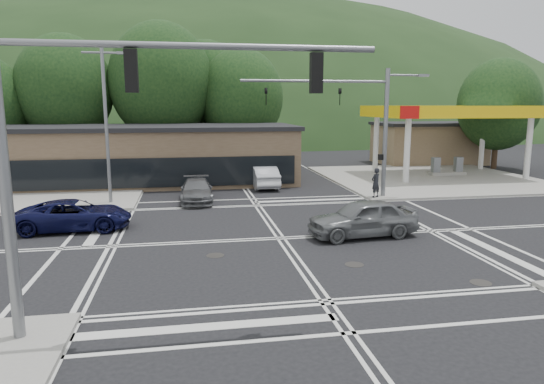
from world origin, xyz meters
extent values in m
plane|color=black|center=(0.00, 0.00, 0.00)|extent=(120.00, 120.00, 0.00)
cube|color=gray|center=(15.00, 15.00, 0.07)|extent=(16.00, 16.00, 0.15)
cube|color=gray|center=(-15.00, 15.00, 0.07)|extent=(16.00, 16.00, 0.15)
cylinder|color=silver|center=(12.00, 13.00, 2.50)|extent=(0.44, 0.44, 5.00)
cylinder|color=silver|center=(12.00, 19.00, 2.50)|extent=(0.44, 0.44, 5.00)
cylinder|color=silver|center=(22.00, 13.00, 2.50)|extent=(0.44, 0.44, 5.00)
cylinder|color=silver|center=(22.00, 19.00, 2.50)|extent=(0.44, 0.44, 5.00)
cube|color=silver|center=(17.00, 16.00, 5.30)|extent=(12.00, 8.00, 0.60)
cube|color=yellow|center=(17.00, 12.00, 5.30)|extent=(12.20, 0.25, 0.90)
cube|color=yellow|center=(17.00, 20.00, 5.30)|extent=(12.20, 0.25, 0.90)
cube|color=yellow|center=(11.00, 16.00, 5.30)|extent=(0.25, 8.20, 0.90)
cube|color=yellow|center=(23.00, 16.00, 5.30)|extent=(0.25, 8.20, 0.90)
cube|color=red|center=(11.50, 11.85, 5.30)|extent=(1.40, 0.12, 0.90)
cube|color=gray|center=(17.00, 16.00, 0.25)|extent=(3.00, 1.00, 0.30)
cube|color=slate|center=(16.00, 16.00, 0.95)|extent=(0.60, 0.50, 1.30)
cube|color=slate|center=(18.00, 16.00, 0.95)|extent=(0.60, 0.50, 1.30)
cube|color=#846B4F|center=(20.00, 25.00, 1.90)|extent=(10.00, 6.00, 3.80)
cube|color=brown|center=(-8.00, 17.00, 2.00)|extent=(24.00, 8.00, 4.00)
ellipsoid|color=#1F3718|center=(0.00, 90.00, 0.00)|extent=(252.00, 126.00, 140.00)
cylinder|color=#382619|center=(-14.00, 24.00, 2.42)|extent=(0.50, 0.50, 4.84)
ellipsoid|color=black|center=(-14.00, 24.00, 7.15)|extent=(8.00, 8.00, 9.20)
cylinder|color=#382619|center=(-6.00, 24.00, 2.64)|extent=(0.50, 0.50, 5.28)
ellipsoid|color=black|center=(-6.00, 24.00, 7.80)|extent=(9.00, 9.00, 10.35)
cylinder|color=#382619|center=(1.00, 24.00, 2.20)|extent=(0.50, 0.50, 4.40)
ellipsoid|color=black|center=(1.00, 24.00, 6.50)|extent=(7.60, 7.60, 8.74)
cylinder|color=#382619|center=(-2.00, 28.00, 2.42)|extent=(0.50, 0.50, 4.84)
ellipsoid|color=black|center=(-2.00, 28.00, 7.15)|extent=(8.40, 8.40, 9.66)
cylinder|color=#382619|center=(24.00, 20.00, 1.98)|extent=(0.50, 0.50, 3.96)
ellipsoid|color=black|center=(24.00, 20.00, 5.85)|extent=(7.20, 7.20, 8.28)
cylinder|color=slate|center=(-8.50, 9.00, 4.50)|extent=(0.20, 0.20, 9.00)
cylinder|color=slate|center=(-8.50, 9.00, 8.70)|extent=(2.20, 0.12, 0.12)
cube|color=slate|center=(-7.40, 9.00, 8.70)|extent=(0.60, 0.25, 0.15)
cylinder|color=slate|center=(8.20, 8.20, 4.00)|extent=(0.28, 0.28, 8.00)
cylinder|color=slate|center=(3.70, 8.20, 7.20)|extent=(9.00, 0.16, 0.16)
imported|color=black|center=(5.20, 8.20, 6.30)|extent=(0.16, 0.20, 1.00)
imported|color=black|center=(0.70, 8.20, 6.30)|extent=(0.16, 0.20, 1.00)
cylinder|color=slate|center=(9.40, 8.20, 7.60)|extent=(2.40, 0.12, 0.12)
cube|color=slate|center=(10.50, 8.20, 7.60)|extent=(0.70, 0.30, 0.15)
cube|color=black|center=(7.95, 8.20, 2.60)|extent=(0.25, 0.30, 0.35)
cylinder|color=slate|center=(-8.20, -8.20, 4.00)|extent=(0.28, 0.28, 8.00)
cylinder|color=slate|center=(-3.70, -8.20, 7.20)|extent=(9.00, 0.16, 0.16)
cube|color=black|center=(-5.20, -8.20, 6.60)|extent=(0.30, 0.25, 1.00)
cube|color=black|center=(-0.70, -8.20, 6.60)|extent=(0.30, 0.25, 1.00)
imported|color=#0B0D34|center=(-9.28, 3.13, 0.72)|extent=(5.24, 2.55, 1.43)
imported|color=slate|center=(3.67, -0.30, 0.84)|extent=(5.08, 2.43, 1.67)
imported|color=silver|center=(1.35, 13.50, 0.78)|extent=(1.74, 4.79, 1.57)
imported|color=silver|center=(2.39, 18.61, 0.74)|extent=(2.42, 4.58, 1.48)
imported|color=#535558|center=(-3.46, 9.00, 0.68)|extent=(1.97, 4.73, 1.36)
imported|color=black|center=(7.50, 7.73, 1.06)|extent=(0.80, 0.71, 1.83)
camera|label=1|loc=(-3.97, -20.33, 5.81)|focal=32.00mm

